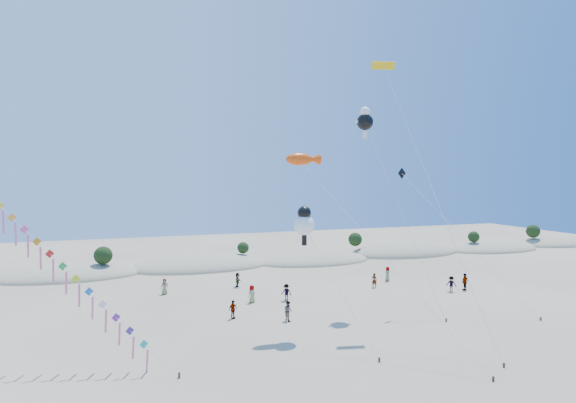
% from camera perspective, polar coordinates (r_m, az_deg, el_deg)
% --- Properties ---
extents(dune_ridge, '(145.30, 11.49, 5.57)m').
position_cam_1_polar(dune_ridge, '(66.04, -9.48, -7.50)').
color(dune_ridge, gray).
rests_on(dune_ridge, ground).
extents(fish_kite, '(8.11, 14.77, 14.02)m').
position_cam_1_polar(fish_kite, '(39.04, 1.84, 4.98)').
color(fish_kite, '#3F2D1E').
rests_on(fish_kite, ground).
extents(cartoon_kite_low, '(3.23, 8.25, 9.84)m').
position_cam_1_polar(cartoon_kite_low, '(37.18, 1.95, -2.51)').
color(cartoon_kite_low, '#3F2D1E').
rests_on(cartoon_kite_low, ground).
extents(cartoon_kite_high, '(4.69, 8.44, 18.64)m').
position_cam_1_polar(cartoon_kite_high, '(46.29, 9.13, 9.47)').
color(cartoon_kite_high, '#3F2D1E').
rests_on(cartoon_kite_high, ground).
extents(parafoil_kite, '(2.17, 13.81, 22.05)m').
position_cam_1_polar(parafoil_kite, '(43.49, 11.52, 14.78)').
color(parafoil_kite, '#3F2D1E').
rests_on(parafoil_kite, ground).
extents(dark_kite, '(9.19, 8.05, 12.92)m').
position_cam_1_polar(dark_kite, '(45.21, 17.31, -1.08)').
color(dark_kite, '#3F2D1E').
rests_on(dark_kite, ground).
extents(beachgoers, '(31.29, 14.65, 1.81)m').
position_cam_1_polar(beachgoers, '(49.47, 3.79, -10.20)').
color(beachgoers, slate).
rests_on(beachgoers, ground).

